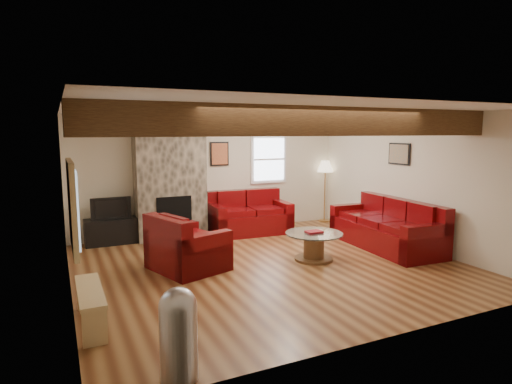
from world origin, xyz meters
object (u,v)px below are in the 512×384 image
armchair_red (188,242)px  tv_cabinet (112,231)px  sofa_three (385,224)px  floor_lamp (325,170)px  television (111,208)px  loveseat (250,212)px  coffee_table (314,246)px

armchair_red → tv_cabinet: bearing=4.8°
sofa_three → floor_lamp: bearing=176.0°
television → loveseat: bearing=-6.1°
tv_cabinet → armchair_red: bearing=-66.9°
armchair_red → tv_cabinet: armchair_red is taller
coffee_table → sofa_three: bearing=4.4°
armchair_red → tv_cabinet: 2.33m
coffee_table → tv_cabinet: coffee_table is taller
armchair_red → floor_lamp: floor_lamp is taller
loveseat → armchair_red: (-1.91, -1.84, -0.00)m
loveseat → floor_lamp: floor_lamp is taller
sofa_three → television: size_ratio=3.13×
coffee_table → tv_cabinet: 3.95m
sofa_three → television: (-4.66, 2.46, 0.26)m
coffee_table → television: (-2.99, 2.58, 0.48)m
loveseat → sofa_three: bearing=-46.2°
armchair_red → coffee_table: (2.08, -0.45, -0.21)m
sofa_three → coffee_table: (-1.67, -0.13, -0.21)m
loveseat → television: size_ratio=2.26×
loveseat → floor_lamp: size_ratio=1.14×
loveseat → armchair_red: loveseat is taller
loveseat → television: bearing=177.3°
sofa_three → television: 5.27m
loveseat → tv_cabinet: 2.84m
sofa_three → tv_cabinet: size_ratio=2.33×
loveseat → armchair_red: 2.65m
armchair_red → coffee_table: 2.13m
armchair_red → television: size_ratio=1.47×
sofa_three → floor_lamp: (0.32, 2.48, 0.81)m
television → floor_lamp: 5.01m
sofa_three → loveseat: sofa_three is taller
tv_cabinet → television: size_ratio=1.34×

